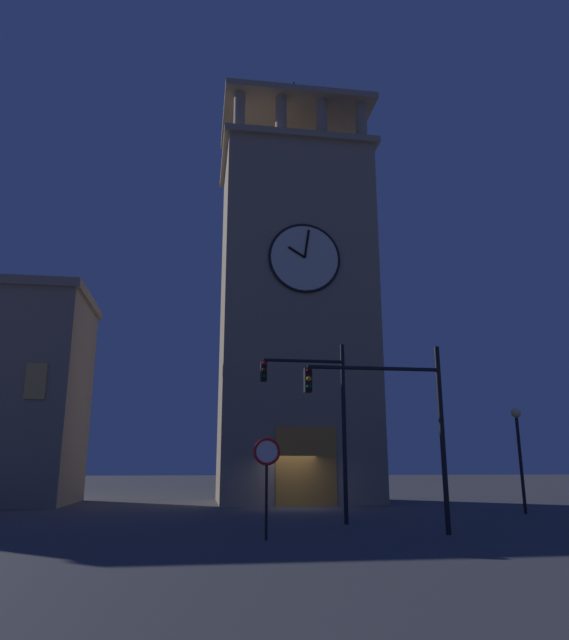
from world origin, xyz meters
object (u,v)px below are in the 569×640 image
object	(u,v)px
traffic_signal_mid	(319,406)
street_lamp	(518,438)
clocktower	(295,313)
no_horn_sign	(267,459)
traffic_signal_near	(396,408)

from	to	relation	value
traffic_signal_mid	street_lamp	xyz separation A→B (m)	(-9.72, -3.38, -0.93)
clocktower	no_horn_sign	world-z (taller)	clocktower
clocktower	street_lamp	distance (m)	14.88
traffic_signal_near	traffic_signal_mid	xyz separation A→B (m)	(1.70, -3.57, 0.40)
traffic_signal_mid	no_horn_sign	xyz separation A→B (m)	(2.41, 4.10, -1.96)
traffic_signal_near	street_lamp	xyz separation A→B (m)	(-8.02, -6.95, -0.53)
street_lamp	traffic_signal_mid	bearing A→B (deg)	19.18
traffic_signal_near	no_horn_sign	distance (m)	4.43
traffic_signal_mid	clocktower	bearing A→B (deg)	-95.47
clocktower	traffic_signal_mid	distance (m)	14.53
traffic_signal_near	no_horn_sign	bearing A→B (deg)	7.41
street_lamp	traffic_signal_near	bearing A→B (deg)	40.92
traffic_signal_near	traffic_signal_mid	distance (m)	3.97
traffic_signal_near	traffic_signal_mid	size ratio (longest dim) A/B	0.89
clocktower	no_horn_sign	distance (m)	19.36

